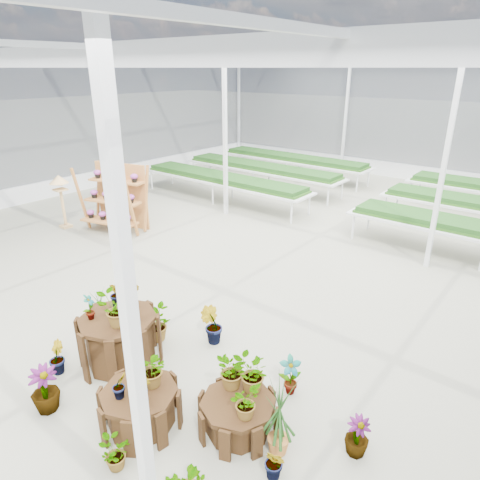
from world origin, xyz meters
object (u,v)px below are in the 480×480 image
Objects in this scene: plinth_tall at (120,340)px; plinth_low at (238,415)px; plinth_mid at (140,408)px; bird_table at (62,202)px; shelf_rack at (114,199)px.

plinth_tall reaches higher than plinth_low.
plinth_mid reaches higher than plinth_low.
plinth_low is at bearing -4.53° from bird_table.
plinth_low is (2.20, 0.10, -0.19)m from plinth_tall.
plinth_mid is 8.11m from bird_table.
plinth_low is (1.00, 0.70, -0.04)m from plinth_mid.
bird_table is (-6.19, 2.70, 0.35)m from plinth_tall.
shelf_rack reaches higher than plinth_tall.
shelf_rack is at bearing 146.18° from plinth_mid.
bird_table is at bearing 162.76° from plinth_low.
plinth_tall is 5.99m from shelf_rack.
plinth_mid is 0.65× the size of bird_table.
plinth_mid is 7.33m from shelf_rack.
shelf_rack reaches higher than bird_table.
plinth_tall reaches higher than plinth_mid.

